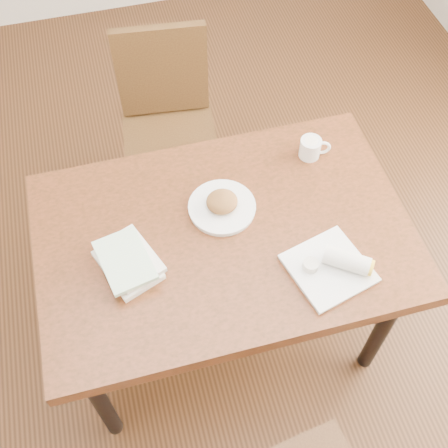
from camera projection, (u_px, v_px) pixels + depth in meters
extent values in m
cube|color=#472814|center=(224.00, 323.00, 2.57)|extent=(4.00, 5.00, 0.01)
cube|color=brown|center=(224.00, 237.00, 1.97)|extent=(1.30, 0.87, 0.06)
cylinder|color=black|center=(101.00, 401.00, 2.02)|extent=(0.06, 0.06, 0.69)
cylinder|color=black|center=(382.00, 328.00, 2.18)|extent=(0.06, 0.06, 0.69)
cylinder|color=black|center=(79.00, 250.00, 2.38)|extent=(0.06, 0.06, 0.69)
cylinder|color=black|center=(322.00, 197.00, 2.55)|extent=(0.06, 0.06, 0.69)
cylinder|color=#4C3415|center=(206.00, 146.00, 2.88)|extent=(0.04, 0.04, 0.45)
cylinder|color=#4C3415|center=(136.00, 154.00, 2.85)|extent=(0.04, 0.04, 0.45)
cylinder|color=#4C3415|center=(216.00, 202.00, 2.68)|extent=(0.04, 0.04, 0.45)
cylinder|color=#4C3415|center=(141.00, 211.00, 2.65)|extent=(0.04, 0.04, 0.45)
cube|color=#4C3415|center=(171.00, 143.00, 2.56)|extent=(0.46, 0.46, 0.04)
cube|color=#4C3415|center=(162.00, 71.00, 2.45)|extent=(0.40, 0.08, 0.45)
cylinder|color=white|center=(222.00, 208.00, 2.00)|extent=(0.24, 0.24, 0.02)
cylinder|color=white|center=(222.00, 206.00, 1.99)|extent=(0.24, 0.24, 0.01)
ellipsoid|color=#B27538|center=(222.00, 202.00, 1.97)|extent=(0.13, 0.13, 0.06)
cylinder|color=white|center=(310.00, 148.00, 2.12)|extent=(0.08, 0.08, 0.08)
torus|color=white|center=(322.00, 148.00, 2.12)|extent=(0.07, 0.03, 0.06)
cylinder|color=tan|center=(311.00, 141.00, 2.09)|extent=(0.07, 0.07, 0.01)
cylinder|color=#F2E5CC|center=(311.00, 141.00, 2.08)|extent=(0.05, 0.05, 0.00)
cube|color=white|center=(328.00, 269.00, 1.86)|extent=(0.29, 0.29, 0.01)
cube|color=white|center=(329.00, 268.00, 1.85)|extent=(0.30, 0.30, 0.01)
cylinder|color=white|center=(347.00, 260.00, 1.82)|extent=(0.16, 0.14, 0.06)
cylinder|color=yellow|center=(369.00, 267.00, 1.81)|extent=(0.05, 0.06, 0.05)
cylinder|color=silver|center=(311.00, 265.00, 1.83)|extent=(0.05, 0.05, 0.03)
cylinder|color=red|center=(311.00, 263.00, 1.82)|extent=(0.04, 0.04, 0.01)
cube|color=white|center=(128.00, 265.00, 1.86)|extent=(0.23, 0.26, 0.02)
cube|color=silver|center=(130.00, 258.00, 1.85)|extent=(0.22, 0.26, 0.02)
cube|color=#84C689|center=(125.00, 260.00, 1.82)|extent=(0.19, 0.25, 0.02)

